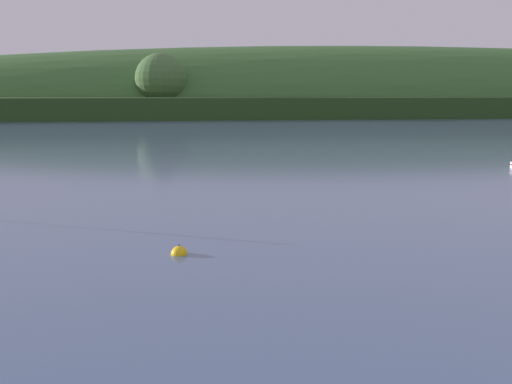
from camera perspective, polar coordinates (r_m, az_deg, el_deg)
far_shoreline_hill at (r=206.06m, az=10.61°, el=7.42°), size 561.36×119.67×42.36m
mooring_buoy_far_upstream at (r=26.09m, az=-7.15°, el=-5.76°), size 0.71×0.71×0.79m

